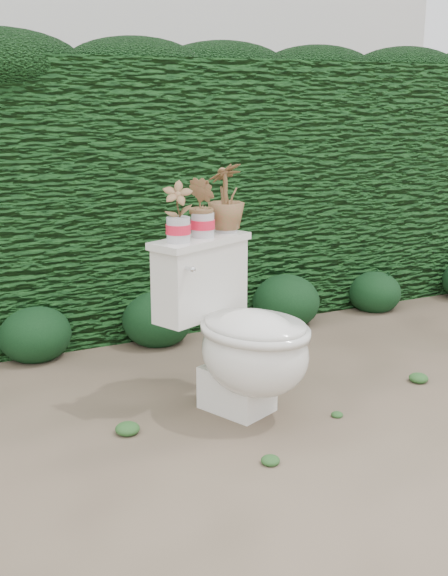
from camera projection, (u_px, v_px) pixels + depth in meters
name	position (u px, v px, depth m)	size (l,w,h in m)	color
ground	(241.00, 409.00, 3.32)	(60.00, 60.00, 0.00)	gray
hedge	(124.00, 194.00, 4.50)	(8.00, 1.00, 1.60)	#1F581D
house_wall	(48.00, 40.00, 8.26)	(8.00, 3.50, 4.00)	silver
toilet	(241.00, 337.00, 3.21)	(0.68, 0.80, 0.78)	white
potted_plant_left	(178.00, 214.00, 3.12)	(0.13, 0.09, 0.25)	#237324
potted_plant_center	(203.00, 209.00, 3.24)	(0.14, 0.11, 0.26)	#237324
potted_plant_right	(226.00, 199.00, 3.35)	(0.17, 0.17, 0.31)	#237324
liriope_clump_2	(34.00, 329.00, 3.94)	(0.40, 0.40, 0.32)	#143B19
liriope_clump_3	(157.00, 315.00, 4.19)	(0.41, 0.41, 0.33)	#143B19
liriope_clump_4	(286.00, 297.00, 4.53)	(0.43, 0.43, 0.34)	#143B19
liriope_clump_5	(375.00, 288.00, 4.84)	(0.35, 0.35, 0.28)	#143B19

